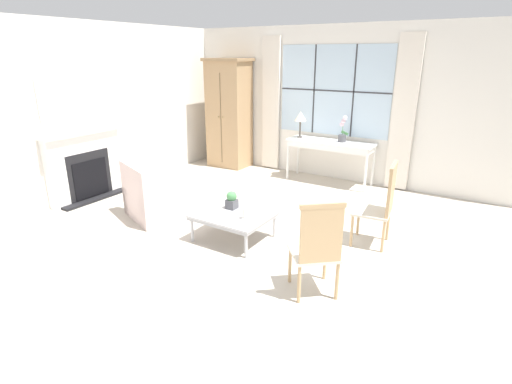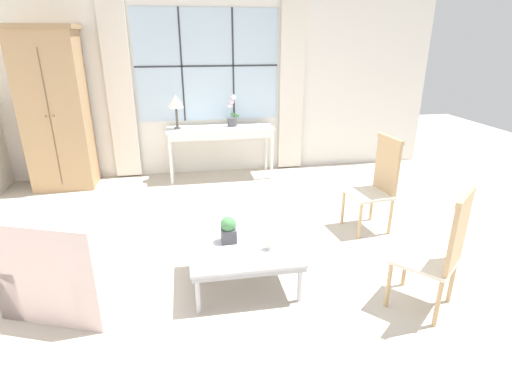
% 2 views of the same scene
% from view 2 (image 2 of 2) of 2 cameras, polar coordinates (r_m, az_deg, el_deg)
% --- Properties ---
extents(ground_plane, '(14.00, 14.00, 0.00)m').
position_cam_2_polar(ground_plane, '(3.90, -3.00, -10.65)').
color(ground_plane, '#BCB2A3').
extents(wall_back_windowed, '(7.20, 0.14, 2.80)m').
position_cam_2_polar(wall_back_windowed, '(6.35, -6.84, 15.21)').
color(wall_back_windowed, silver).
rests_on(wall_back_windowed, ground_plane).
extents(armoire, '(0.90, 0.62, 2.21)m').
position_cam_2_polar(armoire, '(6.28, -26.74, 10.42)').
color(armoire, tan).
rests_on(armoire, ground_plane).
extents(console_table, '(1.59, 0.52, 0.78)m').
position_cam_2_polar(console_table, '(6.14, -5.12, 8.42)').
color(console_table, white).
rests_on(console_table, ground_plane).
extents(table_lamp, '(0.23, 0.23, 0.49)m').
position_cam_2_polar(table_lamp, '(6.04, -11.40, 12.42)').
color(table_lamp, '#4C4742').
rests_on(table_lamp, console_table).
extents(potted_orchid, '(0.19, 0.15, 0.47)m').
position_cam_2_polar(potted_orchid, '(6.17, -3.43, 10.98)').
color(potted_orchid, '#4C4C51').
rests_on(potted_orchid, console_table).
extents(armchair_upholstered, '(1.12, 1.12, 0.83)m').
position_cam_2_polar(armchair_upholstered, '(3.68, -24.16, -9.75)').
color(armchair_upholstered, beige).
rests_on(armchair_upholstered, ground_plane).
extents(side_chair_wooden, '(0.49, 0.49, 1.07)m').
position_cam_2_polar(side_chair_wooden, '(4.61, 17.04, 1.61)').
color(side_chair_wooden, beige).
rests_on(side_chair_wooden, ground_plane).
extents(accent_chair_wooden, '(0.62, 0.62, 1.03)m').
position_cam_2_polar(accent_chair_wooden, '(3.37, 24.98, -7.28)').
color(accent_chair_wooden, beige).
rests_on(accent_chair_wooden, ground_plane).
extents(coffee_table, '(0.93, 0.78, 0.37)m').
position_cam_2_polar(coffee_table, '(3.50, -1.79, -8.41)').
color(coffee_table, '#BCBCC1').
rests_on(coffee_table, ground_plane).
extents(potted_plant_small, '(0.14, 0.14, 0.24)m').
position_cam_2_polar(potted_plant_small, '(3.52, -3.95, -5.31)').
color(potted_plant_small, '#4C4C51').
rests_on(potted_plant_small, coffee_table).
extents(pillar_candle, '(0.10, 0.10, 0.16)m').
position_cam_2_polar(pillar_candle, '(3.42, 2.26, -7.15)').
color(pillar_candle, silver).
rests_on(pillar_candle, coffee_table).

